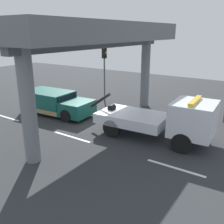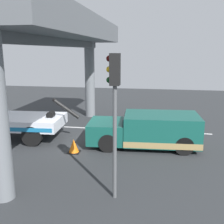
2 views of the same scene
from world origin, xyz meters
The scene contains 7 objects.
ground_plane centered at (0.00, 0.00, -0.05)m, with size 60.00×40.00×0.10m, color #2D3033.
lane_stripe_west centered at (-6.00, -2.48, 0.00)m, with size 2.60×0.16×0.01m, color silver.
lane_stripe_mid centered at (0.00, -2.48, 0.00)m, with size 2.60×0.16×0.01m, color silver.
towed_van_green centered at (-3.87, 0.00, 0.78)m, with size 5.32×2.50×1.58m.
overpass_structure centered at (0.41, 0.00, 5.32)m, with size 3.60×12.90×6.13m.
traffic_light_near centered at (-2.98, 4.84, 3.23)m, with size 0.39×0.32×4.44m.
traffic_cone_orange centered at (-0.57, 1.42, 0.30)m, with size 0.52×0.52×0.62m.
Camera 2 is at (-4.20, 12.27, 4.49)m, focal length 42.48 mm.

